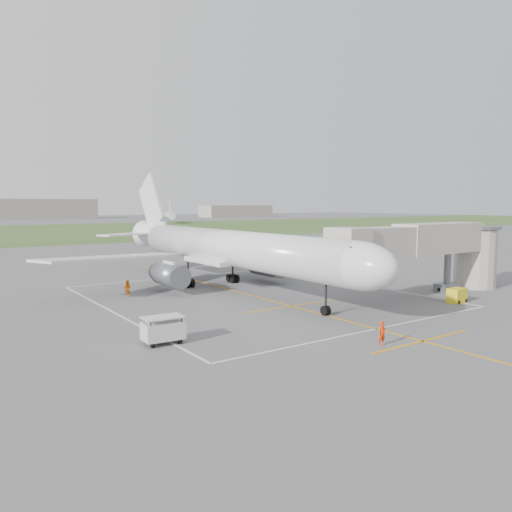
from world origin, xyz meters
TOP-DOWN VIEW (x-y plane):
  - ground at (0.00, 0.00)m, footprint 700.00×700.00m
  - grass_strip at (0.00, 130.00)m, footprint 700.00×120.00m
  - apron_markings at (0.00, -5.82)m, footprint 28.20×60.00m
  - airliner at (-0.00, 0.75)m, footprint 38.93×46.75m
  - jet_bridge at (15.72, -13.50)m, footprint 23.40×5.00m
  - gpu_unit at (13.71, -17.50)m, footprint 1.85×1.36m
  - baggage_cart at (-14.51, -14.62)m, footprint 2.70×1.72m
  - ramp_worker_nose at (-3.04, -23.12)m, footprint 0.60×0.41m
  - ramp_worker_wing at (-10.44, 2.89)m, footprint 0.99×0.90m
  - distant_aircraft at (1.80, 171.26)m, footprint 165.91×35.02m

SIDE VIEW (x-z plane):
  - ground at x=0.00m, z-range 0.00..0.00m
  - apron_markings at x=0.00m, z-range 0.00..0.01m
  - grass_strip at x=0.00m, z-range 0.00..0.02m
  - gpu_unit at x=13.71m, z-range -0.01..1.33m
  - ramp_worker_nose at x=-3.04m, z-range 0.00..1.61m
  - ramp_worker_wing at x=-10.44m, z-range 0.00..1.65m
  - baggage_cart at x=-14.51m, z-range 0.02..1.84m
  - distant_aircraft at x=1.80m, z-range -0.84..8.01m
  - airliner at x=0.00m, z-range -2.37..11.15m
  - jet_bridge at x=15.72m, z-range 1.14..8.34m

